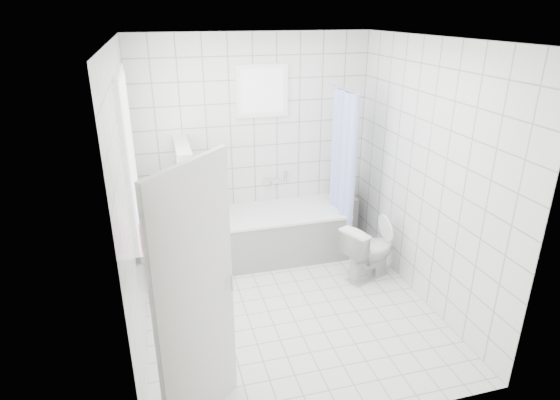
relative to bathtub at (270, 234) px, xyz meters
name	(u,v)px	position (x,y,z in m)	size (l,w,h in m)	color
ground	(289,308)	(-0.09, -1.12, -0.29)	(3.00, 3.00, 0.00)	white
ceiling	(291,38)	(-0.09, -1.12, 2.31)	(3.00, 3.00, 0.00)	white
wall_back	(254,146)	(-0.09, 0.38, 1.01)	(2.80, 0.02, 2.60)	white
wall_front	(357,271)	(-0.09, -2.62, 1.01)	(2.80, 0.02, 2.60)	white
wall_left	(130,204)	(-1.49, -1.12, 1.01)	(0.02, 3.00, 2.60)	white
wall_right	(426,175)	(1.31, -1.12, 1.01)	(0.02, 3.00, 2.60)	white
window_left	(132,159)	(-1.45, -0.82, 1.31)	(0.01, 0.90, 1.40)	white
window_back	(263,91)	(0.01, 0.33, 1.66)	(0.50, 0.01, 0.50)	white
window_sill	(146,235)	(-1.40, -0.82, 0.57)	(0.18, 1.02, 0.08)	white
door	(197,306)	(-1.07, -2.31, 0.71)	(0.04, 0.80, 2.00)	silver
bathtub	(270,234)	(0.00, 0.00, 0.00)	(1.81, 0.77, 0.58)	white
partition_wall	(187,209)	(-0.97, -0.05, 0.46)	(0.15, 0.85, 1.50)	white
tiled_ledge	(340,218)	(1.01, 0.25, -0.02)	(0.40, 0.24, 0.55)	white
toilet	(369,251)	(0.94, -0.77, 0.03)	(0.36, 0.64, 0.65)	white
curtain_rod	(343,88)	(0.84, -0.02, 1.71)	(0.02, 0.02, 0.80)	silver
shower_curtain	(343,169)	(0.84, -0.16, 0.81)	(0.14, 0.48, 1.78)	#4F6CEA
tub_faucet	(271,181)	(0.10, 0.33, 0.56)	(0.18, 0.06, 0.06)	silver
sill_bottles	(146,220)	(-1.39, -0.89, 0.74)	(0.17, 0.82, 0.32)	pink
ledge_bottles	(343,190)	(1.02, 0.22, 0.38)	(0.18, 0.16, 0.27)	#1634B4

